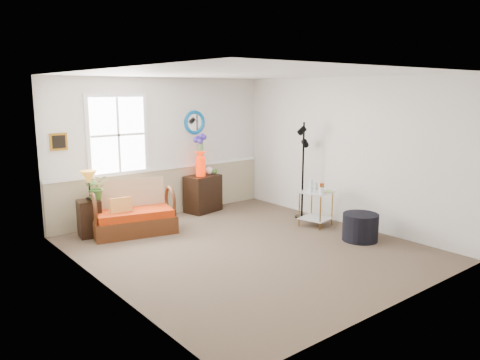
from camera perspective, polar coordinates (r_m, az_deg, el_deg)
floor at (r=7.20m, az=0.96°, el=-8.32°), size 4.50×5.00×0.01m
ceiling at (r=6.80m, az=1.03°, el=12.84°), size 4.50×5.00×0.01m
walls at (r=6.88m, az=0.99°, el=1.96°), size 4.51×5.01×2.60m
wainscot at (r=9.05m, az=-9.14°, el=-1.49°), size 4.46×0.02×0.90m
chair_rail at (r=8.95m, az=-9.20°, el=1.44°), size 4.46×0.04×0.06m
window at (r=8.46m, az=-14.66°, el=5.33°), size 1.14×0.06×1.44m
picture at (r=8.11m, az=-21.25°, el=4.37°), size 0.28×0.03×0.28m
mirror at (r=9.23m, az=-5.59°, el=7.00°), size 0.47×0.07×0.47m
loveseat at (r=8.03m, az=-12.91°, el=-3.32°), size 1.47×1.04×0.87m
throw_pillow at (r=7.91m, az=-14.32°, el=-3.39°), size 0.36×0.13×0.36m
lamp_stand at (r=8.07m, az=-17.88°, el=-4.47°), size 0.39×0.39×0.61m
table_lamp at (r=7.98m, az=-17.91°, el=-0.62°), size 0.30×0.30×0.48m
potted_plant at (r=7.98m, az=-17.10°, el=-1.19°), size 0.44×0.47×0.31m
cabinet at (r=9.26m, az=-4.55°, el=-1.65°), size 0.75×0.56×0.72m
flower_vase at (r=9.09m, az=-4.86°, el=2.99°), size 0.32×0.32×0.80m
side_table at (r=8.37m, az=9.23°, el=-3.47°), size 0.59×0.59×0.63m
tabletop_items at (r=8.25m, az=9.49°, el=-0.62°), size 0.52×0.52×0.23m
floor_lamp at (r=8.76m, az=7.67°, el=1.14°), size 0.28×0.28×1.80m
ottoman at (r=7.75m, az=14.45°, el=-5.58°), size 0.60×0.60×0.44m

